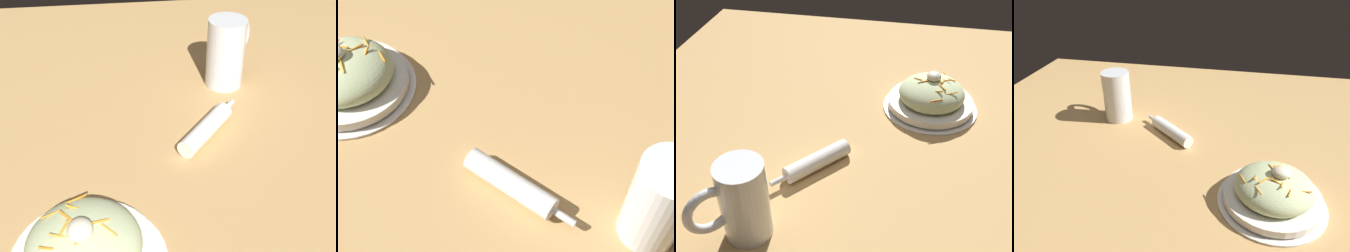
# 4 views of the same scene
# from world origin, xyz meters

# --- Properties ---
(ground_plane) EXTENTS (1.43, 1.43, 0.00)m
(ground_plane) POSITION_xyz_m (0.00, 0.00, 0.00)
(ground_plane) COLOR tan
(salad_plate) EXTENTS (0.22, 0.22, 0.09)m
(salad_plate) POSITION_xyz_m (-0.21, 0.05, 0.03)
(salad_plate) COLOR white
(salad_plate) RESTS_ON ground_plane
(beer_mug) EXTENTS (0.12, 0.11, 0.15)m
(beer_mug) POSITION_xyz_m (0.24, -0.24, 0.07)
(beer_mug) COLOR white
(beer_mug) RESTS_ON ground_plane
(napkin_roll) EXTENTS (0.15, 0.13, 0.03)m
(napkin_roll) POSITION_xyz_m (0.05, -0.17, 0.02)
(napkin_roll) COLOR white
(napkin_roll) RESTS_ON ground_plane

